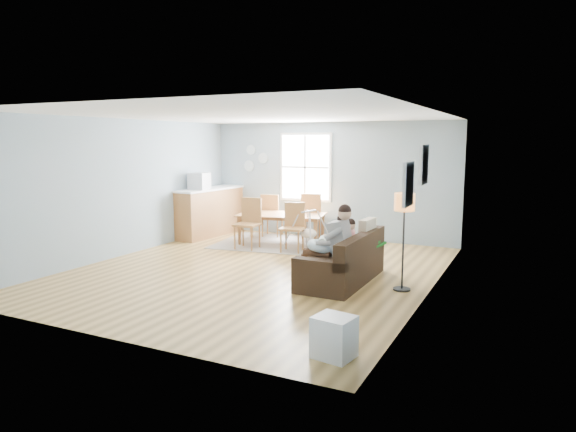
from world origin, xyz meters
The scene contains 22 objects.
room centered at (0.00, 0.00, 2.42)m, with size 8.40×9.40×3.90m.
window centered at (-0.60, 3.46, 1.65)m, with size 1.32×0.08×1.62m.
pictures centered at (2.97, -1.05, 1.85)m, with size 0.05×1.34×0.74m.
wall_plates centered at (-2.00, 3.47, 1.83)m, with size 0.67×0.02×0.66m.
sofa centered at (1.65, -0.01, 0.28)m, with size 0.87×1.99×0.80m.
green_throw centered at (1.58, 0.65, 0.51)m, with size 0.91×0.73×0.04m, color #156016.
beige_pillow centered at (1.86, 0.51, 0.73)m, with size 0.14×0.49×0.49m, color tan.
father centered at (1.52, -0.29, 0.69)m, with size 0.93×0.44×1.31m.
nursing_pillow centered at (1.37, -0.29, 0.62)m, with size 0.49×0.49×0.13m, color #ADC9D8.
infant centered at (1.37, -0.26, 0.71)m, with size 0.20×0.38×0.14m.
toddler centered at (1.58, 0.18, 0.68)m, with size 0.52×0.26×0.82m.
floor_lamp centered at (2.60, -0.07, 1.24)m, with size 0.30×0.30×1.49m.
storage_cube centered at (2.54, -2.84, 0.22)m, with size 0.45×0.42×0.45m.
rug centered at (-0.69, 2.35, 0.01)m, with size 2.77×2.10×0.01m, color gray.
dining_table centered at (-0.69, 2.35, 0.33)m, with size 1.88×1.05×0.66m, color olive.
chair_sw centered at (-1.08, 1.62, 0.62)m, with size 0.52×0.52×1.07m.
chair_se centered at (-0.10, 1.74, 0.58)m, with size 0.52×0.52×1.01m.
chair_nw centered at (-1.27, 2.96, 0.59)m, with size 0.53×0.53×1.02m.
chair_ne centered at (-0.27, 3.09, 0.63)m, with size 0.59×0.59×1.08m.
counter centered at (-2.70, 2.50, 0.58)m, with size 0.74×2.09×1.15m.
monitor centered at (-2.71, 2.11, 1.34)m, with size 0.43×0.41×0.38m.
baby_swing centered at (0.15, 1.96, 0.37)m, with size 1.01×1.02×0.83m.
Camera 1 is at (4.37, -7.69, 2.27)m, focal length 32.00 mm.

